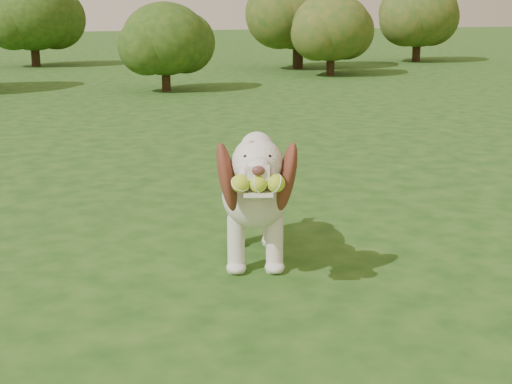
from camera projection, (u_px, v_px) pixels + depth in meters
name	position (u px, v px, depth m)	size (l,w,h in m)	color
ground	(221.00, 233.00, 3.99)	(80.00, 80.00, 0.00)	#174012
dog	(255.00, 189.00, 3.42)	(0.64, 1.06, 0.71)	silver
shrub_d	(331.00, 27.00, 13.34)	(1.48, 1.48, 1.54)	#382314
shrub_i	(32.00, 15.00, 15.56)	(1.84, 1.84, 1.90)	#382314
shrub_f	(299.00, 6.00, 14.89)	(2.14, 2.14, 2.22)	#382314
shrub_c	(165.00, 39.00, 10.79)	(1.29, 1.29, 1.34)	#382314
shrub_h	(418.00, 13.00, 16.98)	(1.88, 1.88, 1.94)	#382314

